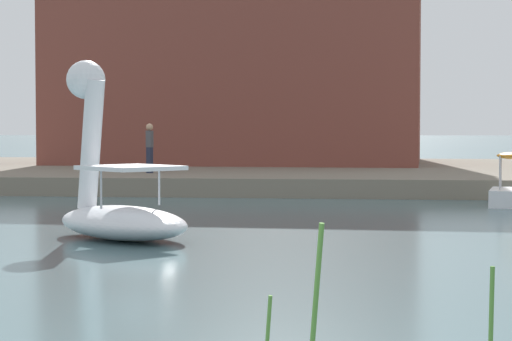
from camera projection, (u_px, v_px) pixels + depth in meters
The scene contains 4 objects.
shore_bank_far at pixel (342, 174), 39.18m from camera, with size 110.43×19.76×0.57m, color slate.
swan_boat at pixel (116, 198), 18.87m from camera, with size 3.59×3.42×3.42m.
person_on_path at pixel (150, 146), 33.39m from camera, with size 0.24×0.26×1.66m.
apartment_block at pixel (245, 32), 43.70m from camera, with size 15.13×10.67×11.37m, color brown.
Camera 1 is at (1.29, -5.51, 2.12)m, focal length 70.07 mm.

